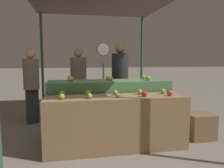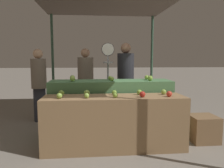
{
  "view_description": "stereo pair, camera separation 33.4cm",
  "coord_description": "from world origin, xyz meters",
  "views": [
    {
      "loc": [
        -0.67,
        -3.13,
        1.36
      ],
      "look_at": [
        -0.01,
        0.3,
        0.95
      ],
      "focal_mm": 35.0,
      "sensor_mm": 36.0,
      "label": 1
    },
    {
      "loc": [
        -0.34,
        -3.17,
        1.36
      ],
      "look_at": [
        -0.01,
        0.3,
        0.95
      ],
      "focal_mm": 35.0,
      "sensor_mm": 36.0,
      "label": 2
    }
  ],
  "objects": [
    {
      "name": "ground_plane",
      "position": [
        0.0,
        0.0,
        0.0
      ],
      "size": [
        60.0,
        60.0,
        0.0
      ],
      "primitive_type": "plane",
      "color": "gray"
    },
    {
      "name": "market_canopy",
      "position": [
        0.0,
        1.05,
        2.46
      ],
      "size": [
        3.0,
        4.05,
        2.6
      ],
      "color": "#33513D",
      "rests_on": "ground_plane"
    },
    {
      "name": "display_counter_front",
      "position": [
        0.0,
        0.0,
        0.4
      ],
      "size": [
        2.1,
        0.55,
        0.8
      ],
      "primitive_type": "cube",
      "color": "olive",
      "rests_on": "ground_plane"
    },
    {
      "name": "display_counter_back",
      "position": [
        0.0,
        0.6,
        0.49
      ],
      "size": [
        2.1,
        0.55,
        0.98
      ],
      "primitive_type": "cube",
      "color": "#4C7A4C",
      "rests_on": "ground_plane"
    },
    {
      "name": "apple_front_0",
      "position": [
        -0.79,
        -0.1,
        0.84
      ],
      "size": [
        0.08,
        0.08,
        0.08
      ],
      "primitive_type": "sphere",
      "color": "#8EB247",
      "rests_on": "display_counter_front"
    },
    {
      "name": "apple_front_1",
      "position": [
        -0.41,
        -0.12,
        0.84
      ],
      "size": [
        0.07,
        0.07,
        0.07
      ],
      "primitive_type": "sphere",
      "color": "#8EB247",
      "rests_on": "display_counter_front"
    },
    {
      "name": "apple_front_2",
      "position": [
        0.0,
        -0.11,
        0.84
      ],
      "size": [
        0.08,
        0.08,
        0.08
      ],
      "primitive_type": "sphere",
      "color": "#84AD3D",
      "rests_on": "display_counter_front"
    },
    {
      "name": "apple_front_3",
      "position": [
        0.4,
        -0.11,
        0.85
      ],
      "size": [
        0.09,
        0.09,
        0.09
      ],
      "primitive_type": "sphere",
      "color": "#AD281E",
      "rests_on": "display_counter_front"
    },
    {
      "name": "apple_front_4",
      "position": [
        0.8,
        -0.11,
        0.85
      ],
      "size": [
        0.09,
        0.09,
        0.09
      ],
      "primitive_type": "sphere",
      "color": "red",
      "rests_on": "display_counter_front"
    },
    {
      "name": "apple_front_5",
      "position": [
        -0.79,
        0.12,
        0.85
      ],
      "size": [
        0.09,
        0.09,
        0.09
      ],
      "primitive_type": "sphere",
      "color": "#7AA338",
      "rests_on": "display_counter_front"
    },
    {
      "name": "apple_front_6",
      "position": [
        -0.41,
        0.11,
        0.84
      ],
      "size": [
        0.08,
        0.08,
        0.08
      ],
      "primitive_type": "sphere",
      "color": "#8EB247",
      "rests_on": "display_counter_front"
    },
    {
      "name": "apple_front_7",
      "position": [
        0.01,
        0.12,
        0.84
      ],
      "size": [
        0.08,
        0.08,
        0.08
      ],
      "primitive_type": "sphere",
      "color": "#7AA338",
      "rests_on": "display_counter_front"
    },
    {
      "name": "apple_front_8",
      "position": [
        0.4,
        0.1,
        0.84
      ],
      "size": [
        0.08,
        0.08,
        0.08
      ],
      "primitive_type": "sphere",
      "color": "#84AD3D",
      "rests_on": "display_counter_front"
    },
    {
      "name": "apple_front_9",
      "position": [
        0.79,
        0.11,
        0.84
      ],
      "size": [
        0.08,
        0.08,
        0.08
      ],
      "primitive_type": "sphere",
      "color": "#8EB247",
      "rests_on": "display_counter_front"
    },
    {
      "name": "apple_back_0",
      "position": [
        -0.65,
        0.5,
        1.02
      ],
      "size": [
        0.09,
        0.09,
        0.09
      ],
      "primitive_type": "sphere",
      "color": "#8EB247",
      "rests_on": "display_counter_back"
    },
    {
      "name": "apple_back_1",
      "position": [
        0.01,
        0.5,
        1.02
      ],
      "size": [
        0.08,
        0.08,
        0.08
      ],
      "primitive_type": "sphere",
      "color": "#84AD3D",
      "rests_on": "display_counter_back"
    },
    {
      "name": "apple_back_2",
      "position": [
        0.67,
        0.49,
        1.02
      ],
      "size": [
        0.09,
        0.09,
        0.09
      ],
      "primitive_type": "sphere",
      "color": "#7AA338",
      "rests_on": "display_counter_back"
    },
    {
      "name": "apple_back_3",
      "position": [
        -0.67,
        0.71,
        1.02
      ],
      "size": [
        0.09,
        0.09,
        0.09
      ],
      "primitive_type": "sphere",
      "color": "#7AA338",
      "rests_on": "display_counter_back"
    },
    {
      "name": "apple_back_4",
      "position": [
        -0.01,
        0.72,
        1.01
      ],
      "size": [
        0.07,
        0.07,
        0.07
      ],
      "primitive_type": "sphere",
      "color": "#7AA338",
      "rests_on": "display_counter_back"
    },
    {
      "name": "apple_back_5",
      "position": [
        0.67,
        0.71,
        1.02
      ],
      "size": [
        0.08,
        0.08,
        0.08
      ],
      "primitive_type": "sphere",
      "color": "#84AD3D",
      "rests_on": "display_counter_back"
    },
    {
      "name": "produce_scale",
      "position": [
        0.0,
        1.27,
        1.21
      ],
      "size": [
        0.26,
        0.2,
        1.68
      ],
      "color": "#99999E",
      "rests_on": "ground_plane"
    },
    {
      "name": "person_vendor_at_scale",
      "position": [
        0.41,
        1.52,
        0.98
      ],
      "size": [
        0.4,
        0.4,
        1.69
      ],
      "rotation": [
        0.0,
        0.0,
        3.26
      ],
      "color": "#2D2D38",
      "rests_on": "ground_plane"
    },
    {
      "name": "person_customer_left",
      "position": [
        -1.46,
        1.61,
        0.91
      ],
      "size": [
        0.42,
        0.42,
        1.56
      ],
      "rotation": [
        0.0,
        0.0,
        3.54
      ],
      "color": "#2D2D38",
      "rests_on": "ground_plane"
    },
    {
      "name": "person_customer_right",
      "position": [
        -0.48,
        2.06,
        0.91
      ],
      "size": [
        0.39,
        0.39,
        1.6
      ],
      "rotation": [
        0.0,
        0.0,
        3.17
      ],
      "color": "#2D2D38",
      "rests_on": "ground_plane"
    },
    {
      "name": "wooden_crate_side",
      "position": [
        1.48,
        0.16,
        0.21
      ],
      "size": [
        0.43,
        0.43,
        0.43
      ],
      "primitive_type": "cube",
      "color": "brown",
      "rests_on": "ground_plane"
    }
  ]
}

